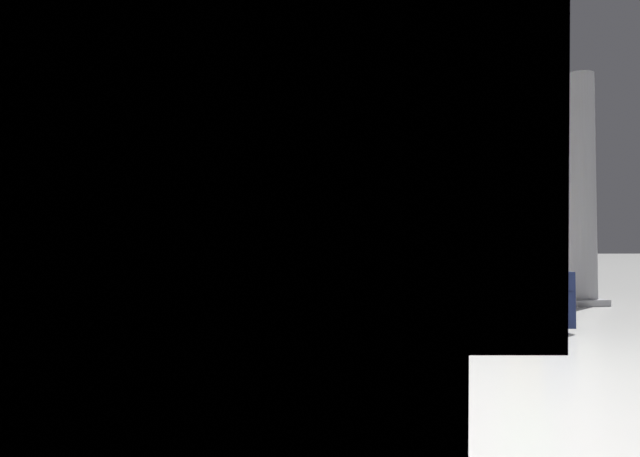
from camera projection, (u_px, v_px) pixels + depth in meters
The scene contains 12 objects.
ground_plane at pixel (455, 367), 4.07m from camera, with size 120.00×120.00×0.00m, color silver.
safety_line_strip at pixel (258, 282), 13.76m from camera, with size 0.36×80.00×0.01m, color yellow.
tactile_edge_band at pixel (242, 282), 13.69m from camera, with size 0.75×80.00×0.01m, color slate.
high_speed_train at pixel (143, 154), 9.40m from camera, with size 2.94×33.97×4.97m.
traveller_foreground at pixel (524, 237), 5.56m from camera, with size 0.53×0.26×1.72m.
rolling_suitcase_foreground at pixel (553, 300), 5.66m from camera, with size 0.39×0.26×1.03m.
passenger_near at pixel (329, 244), 18.72m from camera, with size 0.52×0.35×1.68m.
suitcase_near at pixel (321, 263), 18.45m from camera, with size 0.42×0.30×1.05m.
passenger_mid at pixel (285, 243), 17.47m from camera, with size 0.55×0.23×1.75m.
suitcase_mid at pixel (276, 265), 17.10m from camera, with size 0.41×0.28×1.02m.
platform_pillar at pixel (581, 194), 8.44m from camera, with size 0.56×0.56×3.60m.
waste_bin at pixel (367, 261), 16.51m from camera, with size 0.46×0.46×0.91m.
Camera 1 is at (-1.71, -3.86, 0.90)m, focal length 30.52 mm.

